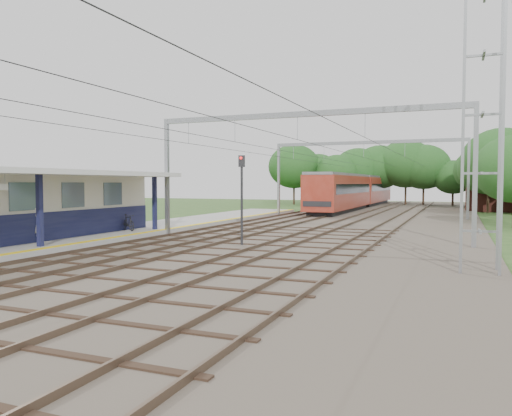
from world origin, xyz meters
The scene contains 15 objects.
ground centered at (0.00, 0.00, 0.00)m, with size 160.00×160.00×0.00m, color #2D4C1E.
ballast_bed centered at (4.00, 30.00, 0.05)m, with size 18.00×90.00×0.10m, color #473D33.
platform centered at (-7.50, 14.00, 0.17)m, with size 5.00×52.00×0.35m, color gray.
yellow_stripe centered at (-5.25, 14.00, 0.35)m, with size 0.45×52.00×0.01m, color yellow.
station_building centered at (-8.88, 7.00, 2.04)m, with size 3.41×18.00×3.40m.
canopy centered at (-7.77, 6.00, 3.64)m, with size 6.40×20.00×3.44m.
rail_tracks centered at (1.50, 30.00, 0.18)m, with size 11.80×88.00×0.15m.
catenary_system centered at (3.39, 25.28, 5.51)m, with size 17.22×88.00×7.00m.
lattice_pylon centered at (12.00, 8.00, 6.00)m, with size 1.30×1.30×12.00m.
tree_band centered at (3.84, 57.12, 4.92)m, with size 31.72×30.88×8.82m.
house_far centered at (16.00, 52.00, 3.23)m, with size 8.00×6.12×8.66m.
person centered at (-7.33, 7.19, 1.19)m, with size 0.61×0.40×1.68m, color silver.
bicycle centered at (-6.82, 13.56, 0.83)m, with size 0.46×1.61×0.97m, color black.
train centered at (-0.50, 52.10, 2.28)m, with size 3.13×38.92×4.09m.
signal_post centered at (1.35, 11.76, 2.90)m, with size 0.35×0.31×4.53m.
Camera 1 is at (11.33, -10.79, 3.16)m, focal length 35.00 mm.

